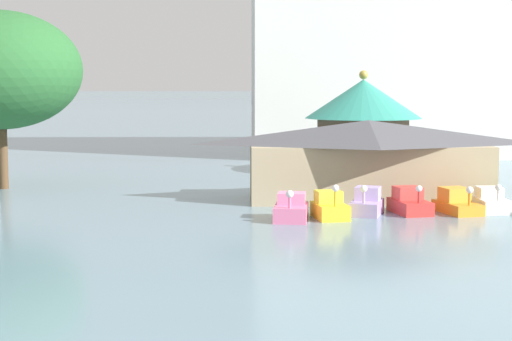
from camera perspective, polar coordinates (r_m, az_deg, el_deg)
The scene contains 10 objects.
pedal_boat_pink at distance 39.87m, azimuth 2.57°, elevation -2.81°, with size 1.98×2.92×1.67m.
pedal_boat_yellow at distance 40.46m, azimuth 5.36°, elevation -2.68°, with size 1.89×2.60×1.87m.
pedal_boat_lavender at distance 42.01m, azimuth 8.05°, elevation -2.38°, with size 2.23×2.95×1.68m.
pedal_boat_red at distance 42.73m, azimuth 11.07°, elevation -2.32°, with size 2.08×3.02×1.64m.
pedal_boat_orange at distance 43.45m, azimuth 14.36°, elevation -2.30°, with size 2.24×3.22×1.57m.
pedal_boat_white at distance 44.36m, azimuth 16.66°, elevation -2.19°, with size 1.56×2.64×1.62m.
boathouse at distance 47.15m, azimuth 8.13°, elevation 0.89°, with size 15.07×6.07×4.75m.
green_roof_pavilion at distance 61.89m, azimuth 7.76°, elevation 3.61°, with size 9.06×9.06×7.97m.
shoreline_tree_tall_left at distance 54.17m, azimuth -18.06°, elevation 6.93°, with size 10.59×10.59×11.66m.
background_building_block at distance 81.50m, azimuth 11.02°, elevation 9.48°, with size 31.98×17.59×23.25m.
Camera 1 is at (3.63, -14.96, 6.77)m, focal length 55.15 mm.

